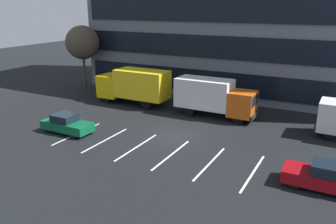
# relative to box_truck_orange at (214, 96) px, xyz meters

# --- Properties ---
(ground_plane) EXTENTS (120.00, 120.00, 0.00)m
(ground_plane) POSITION_rel_box_truck_orange_xyz_m (-0.84, -6.01, -1.90)
(ground_plane) COLOR black
(lot_markings) EXTENTS (14.14, 5.40, 0.01)m
(lot_markings) POSITION_rel_box_truck_orange_xyz_m (-0.84, -9.22, -1.90)
(lot_markings) COLOR silver
(lot_markings) RESTS_ON ground_plane
(box_truck_orange) EXTENTS (7.29, 2.41, 3.38)m
(box_truck_orange) POSITION_rel_box_truck_orange_xyz_m (0.00, 0.00, 0.00)
(box_truck_orange) COLOR #D85914
(box_truck_orange) RESTS_ON ground_plane
(box_truck_yellow_all) EXTENTS (7.68, 2.54, 3.56)m
(box_truck_yellow_all) POSITION_rel_box_truck_orange_xyz_m (-8.55, 0.02, 0.10)
(box_truck_yellow_all) COLOR yellow
(box_truck_yellow_all) RESTS_ON ground_plane
(sedan_maroon) EXTENTS (4.33, 1.81, 1.55)m
(sedan_maroon) POSITION_rel_box_truck_orange_xyz_m (10.10, -9.26, -1.17)
(sedan_maroon) COLOR maroon
(sedan_maroon) RESTS_ON ground_plane
(sedan_forest) EXTENTS (4.16, 1.74, 1.49)m
(sedan_forest) POSITION_rel_box_truck_orange_xyz_m (-8.75, -9.34, -1.20)
(sedan_forest) COLOR #0C5933
(sedan_forest) RESTS_ON ground_plane
(bare_tree) EXTENTS (3.95, 3.95, 7.42)m
(bare_tree) POSITION_rel_box_truck_orange_xyz_m (-17.84, 3.30, 3.52)
(bare_tree) COLOR #473323
(bare_tree) RESTS_ON ground_plane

